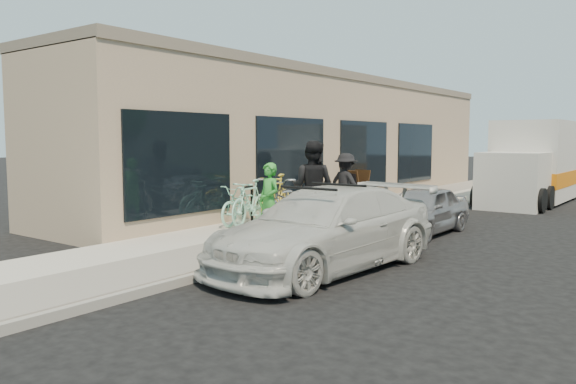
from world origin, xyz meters
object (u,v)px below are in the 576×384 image
Objects in this scene: man_standing at (312,187)px; sandwich_board at (356,186)px; sedan_white at (325,229)px; woman_rider at (269,201)px; cruiser_bike_a at (250,202)px; sedan_silver at (422,210)px; bystander_a at (346,184)px; moving_truck at (532,167)px; tandem_bike at (284,204)px; bystander_b at (317,187)px; cruiser_bike_c at (276,197)px; bike_rack at (247,201)px; cruiser_bike_b at (243,205)px.

sandwich_board is at bearing -83.36° from man_standing.
woman_rider reaches higher than sedan_white.
cruiser_bike_a is at bearing 158.48° from woman_rider.
bystander_a reaches higher than sedan_silver.
sandwich_board is 0.18× the size of moving_truck.
cruiser_bike_a is at bearing 142.37° from tandem_bike.
sedan_white reaches higher than sandwich_board.
bystander_b reaches higher than sedan_silver.
cruiser_bike_a is 1.15× the size of bystander_b.
moving_truck reaches higher than sedan_silver.
tandem_bike reaches higher than sedan_silver.
cruiser_bike_c is (0.06, 0.90, 0.04)m from cruiser_bike_a.
bike_rack is 0.56× the size of bystander_a.
moving_truck is at bearing 95.60° from woman_rider.
bystander_a is (-2.70, 5.12, 0.28)m from sedan_white.
tandem_bike reaches higher than bike_rack.
bystander_b reaches higher than sandwich_board.
sedan_white is 2.55× the size of cruiser_bike_c.
man_standing is 2.00m from cruiser_bike_b.
man_standing reaches higher than bike_rack.
sandwich_board is at bearing 138.40° from sedan_silver.
sandwich_board is at bearing 82.03° from tandem_bike.
woman_rider is at bearing -94.70° from tandem_bike.
bike_rack is 4.18m from sedan_white.
sedan_white is at bearing 114.94° from man_standing.
bystander_a is (-0.47, 3.30, 0.21)m from tandem_bike.
moving_truck is at bearing 52.10° from cruiser_bike_c.
woman_rider is (0.28, -0.86, 0.16)m from tandem_bike.
woman_rider is at bearing -100.83° from moving_truck.
sandwich_board is 5.77m from tandem_bike.
cruiser_bike_a reaches higher than bike_rack.
bike_rack is 0.59× the size of woman_rider.
sandwich_board is 3.15m from bystander_b.
bystander_a is at bearing 63.19° from cruiser_bike_b.
man_standing is (-1.94, -10.09, -0.09)m from moving_truck.
bystander_a is at bearing 75.27° from tandem_bike.
sedan_white reaches higher than cruiser_bike_b.
sedan_white is at bearing 126.72° from bystander_a.
bystander_a reaches higher than bystander_b.
cruiser_bike_b is at bearing 81.23° from bystander_a.
cruiser_bike_b is (-1.71, 1.16, -0.30)m from woman_rider.
woman_rider is at bearing -51.22° from cruiser_bike_a.
cruiser_bike_b is at bearing -122.96° from bystander_b.
moving_truck is (3.94, 4.82, 0.54)m from sandwich_board.
sandwich_board is 0.55× the size of cruiser_bike_c.
sedan_silver is 3.45m from cruiser_bike_c.
sandwich_board is at bearing 91.54° from bike_rack.
moving_truck reaches higher than bystander_b.
sandwich_board is 6.24m from moving_truck.
sedan_white is at bearing -72.84° from bystander_b.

